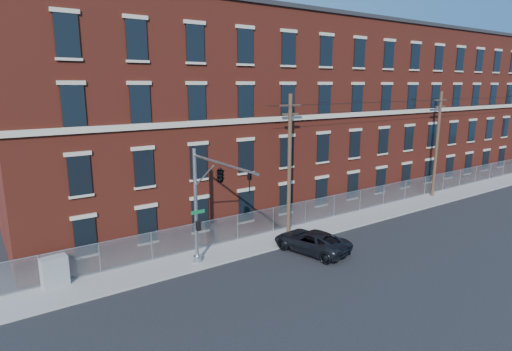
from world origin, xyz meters
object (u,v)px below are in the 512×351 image
at_px(traffic_signal_mast, 214,185).
at_px(pickup_truck, 311,241).
at_px(utility_cabinet, 55,271).
at_px(utility_pole_near, 289,162).

relative_size(traffic_signal_mast, pickup_truck, 1.35).
xyz_separation_m(pickup_truck, utility_cabinet, (-14.71, 4.03, 0.23)).
relative_size(traffic_signal_mast, utility_cabinet, 4.24).
bearing_deg(pickup_truck, utility_pole_near, -119.29).
xyz_separation_m(utility_pole_near, pickup_truck, (-1.01, -3.63, -4.62)).
distance_m(utility_pole_near, utility_cabinet, 16.32).
xyz_separation_m(utility_pole_near, utility_cabinet, (-15.72, 0.40, -4.39)).
bearing_deg(traffic_signal_mast, pickup_truck, -1.70).
xyz_separation_m(traffic_signal_mast, utility_pole_near, (8.00, 3.42, -0.05)).
bearing_deg(pickup_truck, utility_cabinet, -29.06).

